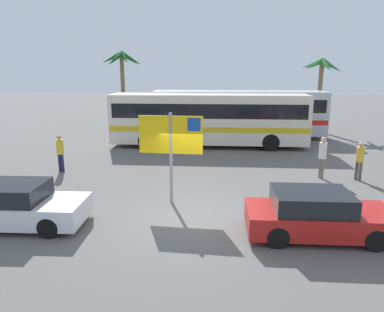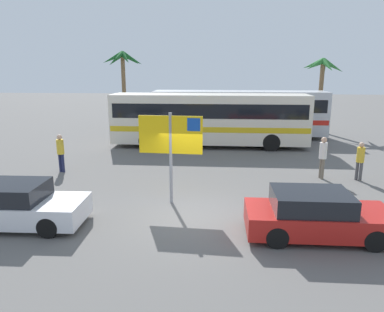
{
  "view_description": "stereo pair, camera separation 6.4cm",
  "coord_description": "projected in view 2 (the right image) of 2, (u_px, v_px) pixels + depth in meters",
  "views": [
    {
      "loc": [
        0.74,
        -10.75,
        4.61
      ],
      "look_at": [
        -0.26,
        2.88,
        1.3
      ],
      "focal_mm": 33.49,
      "sensor_mm": 36.0,
      "label": 1
    },
    {
      "loc": [
        0.81,
        -10.74,
        4.61
      ],
      "look_at": [
        -0.26,
        2.88,
        1.3
      ],
      "focal_mm": 33.49,
      "sensor_mm": 36.0,
      "label": 2
    }
  ],
  "objects": [
    {
      "name": "ground",
      "position": [
        193.0,
        216.0,
        11.55
      ],
      "size": [
        120.0,
        120.0,
        0.0
      ],
      "primitive_type": "plane",
      "color": "#605E5B"
    },
    {
      "name": "bus_front_coach",
      "position": [
        209.0,
        117.0,
        21.7
      ],
      "size": [
        11.73,
        2.43,
        3.17
      ],
      "color": "silver",
      "rests_on": "ground"
    },
    {
      "name": "bus_rear_coach",
      "position": [
        239.0,
        111.0,
        24.77
      ],
      "size": [
        11.73,
        2.43,
        3.17
      ],
      "color": "silver",
      "rests_on": "ground"
    },
    {
      "name": "ferry_sign",
      "position": [
        172.0,
        138.0,
        12.18
      ],
      "size": [
        2.2,
        0.18,
        3.2
      ],
      "rotation": [
        0.0,
        0.0,
        -0.06
      ],
      "color": "gray",
      "rests_on": "ground"
    },
    {
      "name": "car_red",
      "position": [
        316.0,
        215.0,
        10.02
      ],
      "size": [
        4.04,
        1.75,
        1.32
      ],
      "rotation": [
        0.0,
        0.0,
        0.01
      ],
      "color": "red",
      "rests_on": "ground"
    },
    {
      "name": "car_white",
      "position": [
        16.0,
        205.0,
        10.76
      ],
      "size": [
        4.02,
        1.82,
        1.32
      ],
      "rotation": [
        0.0,
        0.0,
        0.03
      ],
      "color": "silver",
      "rests_on": "ground"
    },
    {
      "name": "pedestrian_by_bus",
      "position": [
        60.0,
        150.0,
        16.31
      ],
      "size": [
        0.32,
        0.32,
        1.75
      ],
      "rotation": [
        0.0,
        0.0,
        4.3
      ],
      "color": "#1E2347",
      "rests_on": "ground"
    },
    {
      "name": "pedestrian_crossing_lot",
      "position": [
        323.0,
        154.0,
        15.32
      ],
      "size": [
        0.32,
        0.32,
        1.83
      ],
      "rotation": [
        0.0,
        0.0,
        3.32
      ],
      "color": "#706656",
      "rests_on": "ground"
    },
    {
      "name": "pedestrian_near_sign",
      "position": [
        360.0,
        158.0,
        15.07
      ],
      "size": [
        0.32,
        0.32,
        1.65
      ],
      "rotation": [
        0.0,
        0.0,
        3.76
      ],
      "color": "#4C4C51",
      "rests_on": "ground"
    },
    {
      "name": "palm_tree_seaside",
      "position": [
        322.0,
        73.0,
        26.42
      ],
      "size": [
        3.23,
        3.35,
        5.45
      ],
      "color": "brown",
      "rests_on": "ground"
    },
    {
      "name": "palm_tree_inland",
      "position": [
        123.0,
        65.0,
        28.25
      ],
      "size": [
        3.15,
        3.44,
        6.04
      ],
      "color": "brown",
      "rests_on": "ground"
    }
  ]
}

